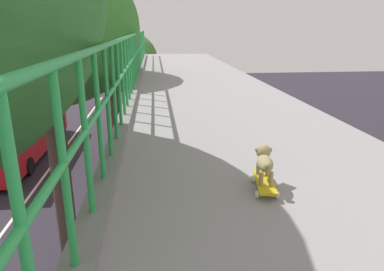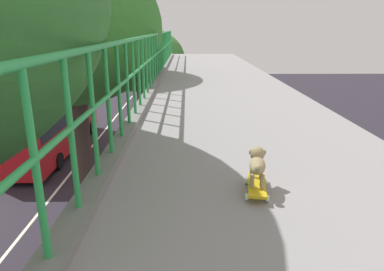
{
  "view_description": "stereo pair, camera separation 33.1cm",
  "coord_description": "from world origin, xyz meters",
  "views": [
    {
      "loc": [
        0.23,
        -0.52,
        7.73
      ],
      "look_at": [
        0.61,
        3.04,
        6.61
      ],
      "focal_mm": 32.41,
      "sensor_mm": 36.0,
      "label": 1
    },
    {
      "loc": [
        0.56,
        -0.54,
        7.73
      ],
      "look_at": [
        0.61,
        3.04,
        6.61
      ],
      "focal_mm": 32.41,
      "sensor_mm": 36.0,
      "label": 2
    }
  ],
  "objects": [
    {
      "name": "small_dog",
      "position": [
        1.16,
        2.22,
        6.62
      ],
      "size": [
        0.19,
        0.4,
        0.28
      ],
      "color": "#9A875F",
      "rests_on": "toy_skateboard"
    },
    {
      "name": "roadside_tree_far",
      "position": [
        -2.78,
        9.8,
        7.62
      ],
      "size": [
        5.27,
        5.27,
        9.88
      ],
      "color": "#473731",
      "rests_on": "ground"
    },
    {
      "name": "toy_skateboard",
      "position": [
        1.15,
        2.16,
        6.43
      ],
      "size": [
        0.25,
        0.5,
        0.08
      ],
      "color": "gold",
      "rests_on": "overpass_deck"
    },
    {
      "name": "city_bus",
      "position": [
        -7.95,
        20.97,
        1.95
      ],
      "size": [
        2.61,
        11.12,
        3.46
      ],
      "color": "red",
      "rests_on": "ground"
    },
    {
      "name": "roadside_tree_farthest",
      "position": [
        -2.22,
        20.08,
        5.94
      ],
      "size": [
        5.28,
        5.28,
        7.86
      ],
      "color": "#483C2F",
      "rests_on": "ground"
    }
  ]
}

